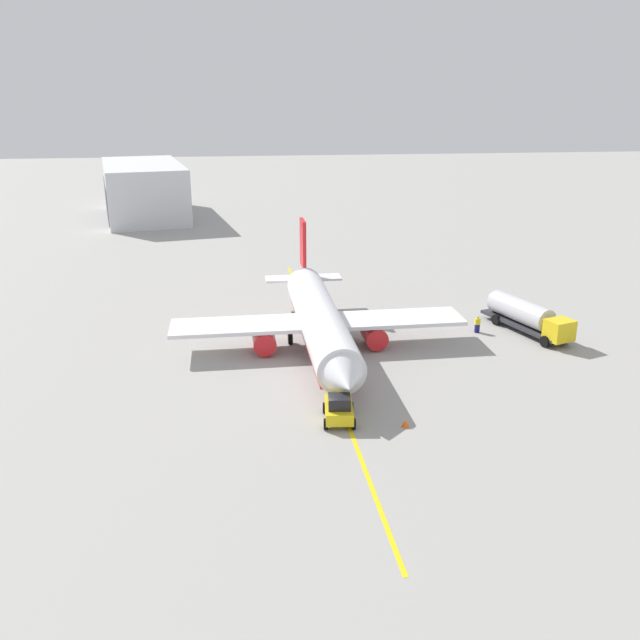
{
  "coord_description": "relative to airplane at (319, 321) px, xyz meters",
  "views": [
    {
      "loc": [
        57.7,
        -7.52,
        23.02
      ],
      "look_at": [
        0.0,
        0.0,
        3.0
      ],
      "focal_mm": 37.4,
      "sensor_mm": 36.0,
      "label": 1
    }
  ],
  "objects": [
    {
      "name": "taxi_line_marking",
      "position": [
        0.47,
        0.0,
        -2.75
      ],
      "size": [
        62.42,
        0.83,
        0.01
      ],
      "primitive_type": "cube",
      "rotation": [
        0.0,
        0.0,
        0.01
      ],
      "color": "yellow",
      "rests_on": "ground"
    },
    {
      "name": "pushback_tug",
      "position": [
        14.73,
        -0.45,
        -1.74
      ],
      "size": [
        3.8,
        2.65,
        2.2
      ],
      "color": "yellow",
      "rests_on": "ground"
    },
    {
      "name": "distant_hangar",
      "position": [
        -74.41,
        -24.48,
        2.29
      ],
      "size": [
        32.55,
        19.5,
        10.09
      ],
      "color": "silver",
      "rests_on": "ground"
    },
    {
      "name": "ground_plane",
      "position": [
        0.47,
        0.0,
        -2.75
      ],
      "size": [
        400.0,
        400.0,
        0.0
      ],
      "primitive_type": "plane",
      "color": "#9E9B96"
    },
    {
      "name": "refueling_worker",
      "position": [
        -2.35,
        16.33,
        -1.93
      ],
      "size": [
        0.38,
        0.53,
        1.71
      ],
      "color": "navy",
      "rests_on": "ground"
    },
    {
      "name": "safety_cone_nose",
      "position": [
        16.22,
        4.18,
        -2.45
      ],
      "size": [
        0.55,
        0.55,
        0.61
      ],
      "primitive_type": "cone",
      "color": "#F2590F",
      "rests_on": "ground"
    },
    {
      "name": "airplane",
      "position": [
        0.0,
        0.0,
        0.0
      ],
      "size": [
        31.8,
        27.57,
        9.86
      ],
      "color": "white",
      "rests_on": "ground"
    },
    {
      "name": "fuel_tanker",
      "position": [
        -1.78,
        21.23,
        -1.02
      ],
      "size": [
        11.24,
        5.75,
        3.15
      ],
      "color": "#2D2D33",
      "rests_on": "ground"
    }
  ]
}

